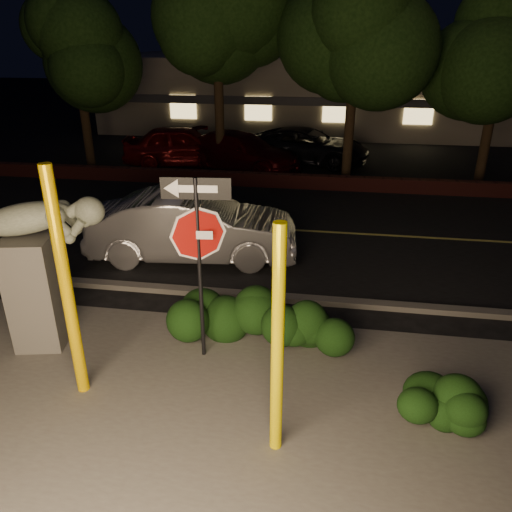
{
  "coord_description": "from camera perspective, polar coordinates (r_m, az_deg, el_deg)",
  "views": [
    {
      "loc": [
        1.98,
        -6.27,
        5.14
      ],
      "look_at": [
        0.76,
        1.54,
        1.6
      ],
      "focal_mm": 35.0,
      "sensor_mm": 36.0,
      "label": 1
    }
  ],
  "objects": [
    {
      "name": "lane_marking",
      "position": [
        14.36,
        0.36,
        3.21
      ],
      "size": [
        80.0,
        0.12,
        0.0
      ],
      "primitive_type": "cube",
      "color": "#B2A847",
      "rests_on": "road"
    },
    {
      "name": "patio",
      "position": [
        7.62,
        -9.11,
        -18.6
      ],
      "size": [
        14.0,
        6.0,
        0.02
      ],
      "primitive_type": "cube",
      "color": "#4C4944",
      "rests_on": "ground"
    },
    {
      "name": "hedge_center",
      "position": [
        9.03,
        -3.43,
        -6.66
      ],
      "size": [
        2.23,
        1.62,
        1.05
      ],
      "primitive_type": "ellipsoid",
      "rotation": [
        0.0,
        0.0,
        0.37
      ],
      "color": "black",
      "rests_on": "ground"
    },
    {
      "name": "tree_far_b",
      "position": [
        20.0,
        -4.57,
        26.65
      ],
      "size": [
        5.2,
        5.2,
        8.41
      ],
      "color": "black",
      "rests_on": "ground"
    },
    {
      "name": "signpost",
      "position": [
        7.86,
        -6.65,
        2.42
      ],
      "size": [
        1.07,
        0.16,
        3.17
      ],
      "rotation": [
        0.0,
        0.0,
        0.1
      ],
      "color": "black",
      "rests_on": "ground"
    },
    {
      "name": "parking_lot",
      "position": [
        23.91,
        4.0,
        11.65
      ],
      "size": [
        40.0,
        12.0,
        0.01
      ],
      "primitive_type": "cube",
      "color": "black",
      "rests_on": "ground"
    },
    {
      "name": "tree_far_a",
      "position": [
        21.71,
        -20.22,
        23.31
      ],
      "size": [
        4.6,
        4.6,
        7.43
      ],
      "color": "black",
      "rests_on": "ground"
    },
    {
      "name": "ground",
      "position": [
        17.18,
        1.86,
        6.68
      ],
      "size": [
        90.0,
        90.0,
        0.0
      ],
      "primitive_type": "plane",
      "color": "black",
      "rests_on": "ground"
    },
    {
      "name": "hedge_far_right",
      "position": [
        7.75,
        19.43,
        -14.51
      ],
      "size": [
        1.61,
        1.33,
        0.96
      ],
      "primitive_type": "ellipsoid",
      "rotation": [
        0.0,
        0.0,
        0.39
      ],
      "color": "black",
      "rests_on": "ground"
    },
    {
      "name": "yellow_pole_right",
      "position": [
        6.23,
        2.48,
        -10.27
      ],
      "size": [
        0.16,
        0.16,
        3.25
      ],
      "primitive_type": "cylinder",
      "color": "#F2DA00",
      "rests_on": "ground"
    },
    {
      "name": "curb",
      "position": [
        10.67,
        -2.92,
        -4.36
      ],
      "size": [
        80.0,
        0.25,
        0.12
      ],
      "primitive_type": "cube",
      "color": "#4C4944",
      "rests_on": "ground"
    },
    {
      "name": "hedge_right",
      "position": [
        8.82,
        6.15,
        -7.93
      ],
      "size": [
        1.66,
        1.23,
        0.97
      ],
      "primitive_type": "ellipsoid",
      "rotation": [
        0.0,
        0.0,
        -0.33
      ],
      "color": "black",
      "rests_on": "ground"
    },
    {
      "name": "parked_car_red",
      "position": [
        21.58,
        -8.32,
        12.36
      ],
      "size": [
        5.21,
        2.92,
        1.67
      ],
      "primitive_type": "imported",
      "rotation": [
        0.0,
        0.0,
        1.77
      ],
      "color": "#680B0D",
      "rests_on": "ground"
    },
    {
      "name": "silver_sedan",
      "position": [
        12.28,
        -7.21,
        3.35
      ],
      "size": [
        5.18,
        2.27,
        1.66
      ],
      "primitive_type": "imported",
      "rotation": [
        0.0,
        0.0,
        1.68
      ],
      "color": "silver",
      "rests_on": "ground"
    },
    {
      "name": "parked_car_darkred",
      "position": [
        20.67,
        -1.86,
        11.85
      ],
      "size": [
        5.63,
        3.99,
        1.51
      ],
      "primitive_type": "imported",
      "rotation": [
        0.0,
        0.0,
        1.17
      ],
      "color": "#380508",
      "rests_on": "ground"
    },
    {
      "name": "parked_car_dark",
      "position": [
        21.91,
        5.79,
        12.4
      ],
      "size": [
        5.71,
        3.53,
        1.48
      ],
      "primitive_type": "imported",
      "rotation": [
        0.0,
        0.0,
        1.35
      ],
      "color": "black",
      "rests_on": "ground"
    },
    {
      "name": "road",
      "position": [
        14.37,
        0.36,
        3.16
      ],
      "size": [
        80.0,
        8.0,
        0.01
      ],
      "primitive_type": "cube",
      "color": "black",
      "rests_on": "ground"
    },
    {
      "name": "brick_wall",
      "position": [
        18.35,
        2.38,
        8.63
      ],
      "size": [
        40.0,
        0.35,
        0.5
      ],
      "primitive_type": "cube",
      "color": "#401614",
      "rests_on": "ground"
    },
    {
      "name": "building",
      "position": [
        31.48,
        5.5,
        18.28
      ],
      "size": [
        22.0,
        10.2,
        4.0
      ],
      "color": "#676253",
      "rests_on": "ground"
    },
    {
      "name": "tree_far_d",
      "position": [
        20.34,
        26.82,
        22.56
      ],
      "size": [
        4.4,
        4.4,
        7.42
      ],
      "color": "black",
      "rests_on": "ground"
    },
    {
      "name": "sculpture",
      "position": [
        9.19,
        -24.25,
        -0.19
      ],
      "size": [
        2.57,
        1.16,
        2.74
      ],
      "rotation": [
        0.0,
        0.0,
        0.21
      ],
      "color": "#4C4944",
      "rests_on": "ground"
    },
    {
      "name": "yellow_pole_left",
      "position": [
        7.65,
        -20.85,
        -3.45
      ],
      "size": [
        0.18,
        0.18,
        3.62
      ],
      "primitive_type": "cylinder",
      "color": "#EAB900",
      "rests_on": "ground"
    },
    {
      "name": "tree_far_c",
      "position": [
        19.09,
        11.55,
        25.24
      ],
      "size": [
        4.8,
        4.8,
        7.84
      ],
      "color": "black",
      "rests_on": "ground"
    }
  ]
}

